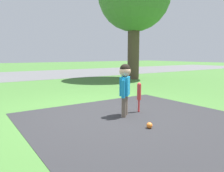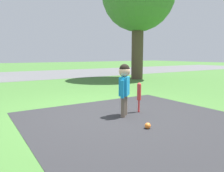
{
  "view_description": "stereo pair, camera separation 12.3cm",
  "coord_description": "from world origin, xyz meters",
  "views": [
    {
      "loc": [
        -2.07,
        -3.37,
        1.08
      ],
      "look_at": [
        0.27,
        0.03,
        0.5
      ],
      "focal_mm": 35.0,
      "sensor_mm": 36.0,
      "label": 1
    },
    {
      "loc": [
        -1.97,
        -3.43,
        1.08
      ],
      "look_at": [
        0.27,
        0.03,
        0.5
      ],
      "focal_mm": 35.0,
      "sensor_mm": 36.0,
      "label": 2
    }
  ],
  "objects": [
    {
      "name": "baseball_bat",
      "position": [
        0.66,
        -0.3,
        0.37
      ],
      "size": [
        0.08,
        0.08,
        0.57
      ],
      "color": "red",
      "rests_on": "ground"
    },
    {
      "name": "street_strip",
      "position": [
        0.0,
        9.21,
        0.0
      ],
      "size": [
        40.0,
        6.0,
        0.01
      ],
      "color": "#59595B",
      "rests_on": "ground"
    },
    {
      "name": "sports_ball",
      "position": [
        0.17,
        -1.1,
        0.05
      ],
      "size": [
        0.09,
        0.09,
        0.09
      ],
      "color": "orange",
      "rests_on": "ground"
    },
    {
      "name": "child",
      "position": [
        0.27,
        -0.37,
        0.6
      ],
      "size": [
        0.3,
        0.27,
        0.93
      ],
      "rotation": [
        0.0,
        0.0,
        0.73
      ],
      "color": "#6B5B4C",
      "rests_on": "ground"
    },
    {
      "name": "ground_plane",
      "position": [
        0.0,
        0.0,
        0.0
      ],
      "size": [
        60.0,
        60.0,
        0.0
      ],
      "primitive_type": "plane",
      "color": "#3D6B2D"
    }
  ]
}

